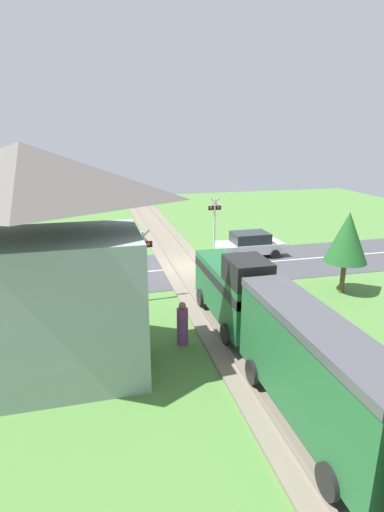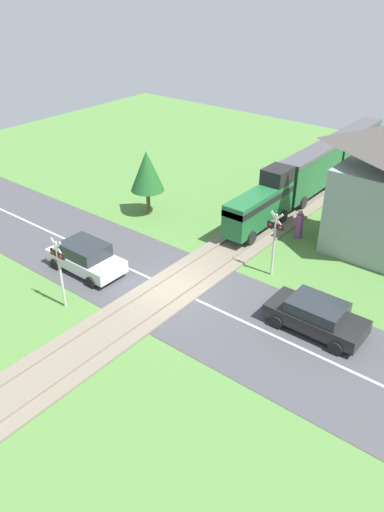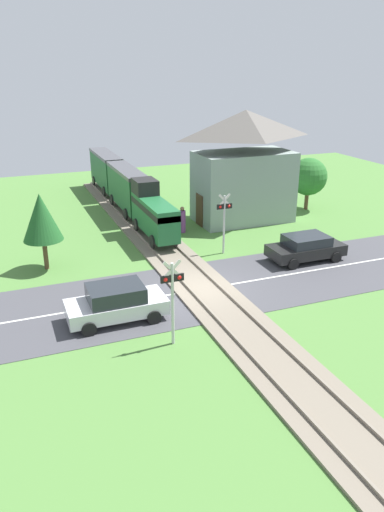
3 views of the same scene
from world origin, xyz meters
name	(u,v)px [view 1 (image 1 of 3)]	position (x,y,z in m)	size (l,w,h in m)	color
ground_plane	(186,269)	(0.00, 0.00, 0.00)	(60.00, 60.00, 0.00)	#4C7A38
road_surface	(186,268)	(0.00, 0.00, 0.01)	(48.00, 6.40, 0.02)	#424247
track_bed	(186,268)	(0.00, 0.00, 0.07)	(2.80, 48.00, 0.24)	#756B5B
train	(327,385)	(0.00, 14.46, 1.88)	(1.58, 19.02, 3.18)	#1E6033
car_near_crossing	(250,244)	(-4.54, -1.44, 0.81)	(4.14, 2.01, 1.57)	silver
car_far_side	(64,274)	(6.68, 1.44, 0.75)	(4.16, 2.02, 1.42)	black
crossing_signal_west_approach	(215,216)	(-2.98, -4.10, 2.20)	(0.90, 0.18, 3.46)	#B7B7B7
crossing_signal_east_approach	(143,256)	(2.98, 4.10, 2.20)	(0.90, 0.18, 3.46)	#B7B7B7
station_building	(35,271)	(6.87, 9.40, 3.60)	(6.85, 3.85, 7.34)	gray
pedestrian_by_station	(182,325)	(2.13, 8.47, 0.77)	(0.42, 0.42, 1.69)	#7F3D84
tree_roadside_hedge	(347,237)	(-6.64, 5.43, 2.81)	(2.04, 2.04, 4.05)	brown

